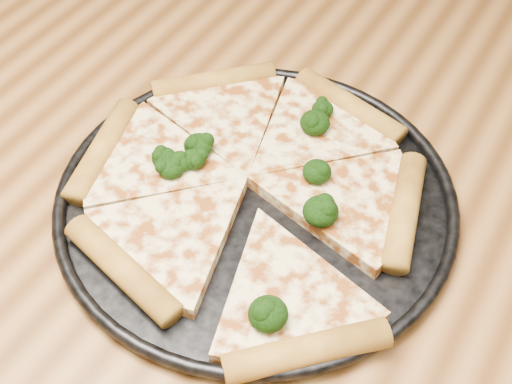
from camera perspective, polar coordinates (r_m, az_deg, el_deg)
The scene contains 4 objects.
dining_table at distance 0.71m, azimuth -1.68°, elevation -3.62°, with size 1.20×0.90×0.75m.
pizza_pan at distance 0.61m, azimuth 0.00°, elevation -0.52°, with size 0.35×0.35×0.02m.
pizza at distance 0.61m, azimuth -0.54°, elevation 0.64°, with size 0.33×0.33×0.02m.
broccoli_florets at distance 0.60m, azimuth 0.14°, elevation 0.86°, with size 0.18×0.25×0.02m.
Camera 1 is at (0.24, -0.37, 1.22)m, focal length 49.97 mm.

